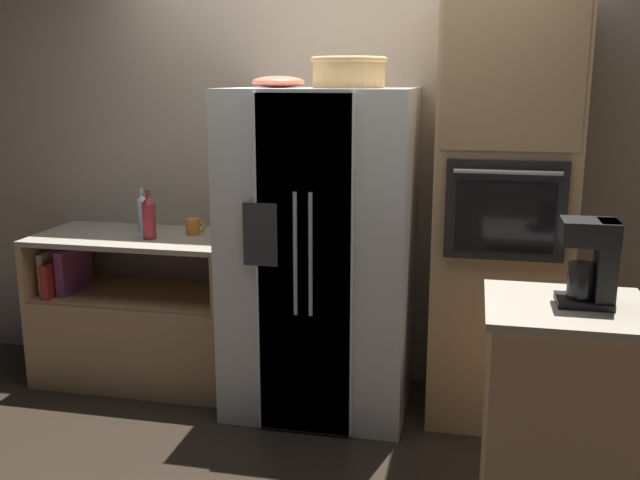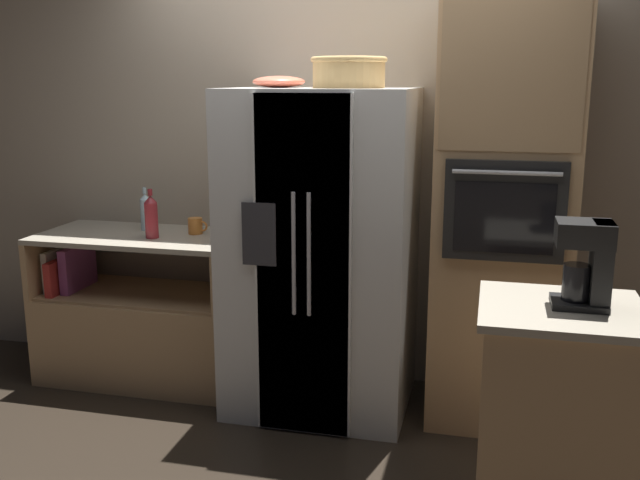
{
  "view_description": "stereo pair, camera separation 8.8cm",
  "coord_description": "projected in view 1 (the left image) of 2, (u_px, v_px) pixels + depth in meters",
  "views": [
    {
      "loc": [
        0.76,
        -3.63,
        1.79
      ],
      "look_at": [
        -0.01,
        -0.05,
        0.96
      ],
      "focal_mm": 40.0,
      "sensor_mm": 36.0,
      "label": 1
    },
    {
      "loc": [
        0.85,
        -3.61,
        1.79
      ],
      "look_at": [
        -0.01,
        -0.05,
        0.96
      ],
      "focal_mm": 40.0,
      "sensor_mm": 36.0,
      "label": 2
    }
  ],
  "objects": [
    {
      "name": "ground_plane",
      "position": [
        324.0,
        404.0,
        4.01
      ],
      "size": [
        20.0,
        20.0,
        0.0
      ],
      "primitive_type": "plane",
      "color": "black"
    },
    {
      "name": "wall_back",
      "position": [
        341.0,
        147.0,
        4.16
      ],
      "size": [
        12.0,
        0.06,
        2.8
      ],
      "color": "tan",
      "rests_on": "ground_plane"
    },
    {
      "name": "counter_left",
      "position": [
        140.0,
        327.0,
        4.31
      ],
      "size": [
        1.2,
        0.62,
        0.89
      ],
      "color": "tan",
      "rests_on": "ground_plane"
    },
    {
      "name": "refrigerator",
      "position": [
        321.0,
        252.0,
        3.86
      ],
      "size": [
        0.97,
        0.84,
        1.74
      ],
      "color": "silver",
      "rests_on": "ground_plane"
    },
    {
      "name": "wall_oven",
      "position": [
        502.0,
        213.0,
        3.69
      ],
      "size": [
        0.68,
        0.71,
        2.22
      ],
      "color": "tan",
      "rests_on": "ground_plane"
    },
    {
      "name": "island_counter",
      "position": [
        558.0,
        422.0,
        2.78
      ],
      "size": [
        0.61,
        0.58,
        0.96
      ],
      "color": "tan",
      "rests_on": "ground_plane"
    },
    {
      "name": "wicker_basket",
      "position": [
        349.0,
        71.0,
        3.55
      ],
      "size": [
        0.38,
        0.38,
        0.15
      ],
      "color": "tan",
      "rests_on": "refrigerator"
    },
    {
      "name": "fruit_bowl",
      "position": [
        278.0,
        82.0,
        3.68
      ],
      "size": [
        0.27,
        0.27,
        0.06
      ],
      "color": "#DB664C",
      "rests_on": "refrigerator"
    },
    {
      "name": "bottle_tall",
      "position": [
        149.0,
        217.0,
        4.06
      ],
      "size": [
        0.08,
        0.08,
        0.28
      ],
      "color": "maroon",
      "rests_on": "counter_left"
    },
    {
      "name": "bottle_short",
      "position": [
        142.0,
        212.0,
        4.27
      ],
      "size": [
        0.06,
        0.06,
        0.26
      ],
      "color": "silver",
      "rests_on": "counter_left"
    },
    {
      "name": "mug",
      "position": [
        193.0,
        226.0,
        4.19
      ],
      "size": [
        0.12,
        0.09,
        0.09
      ],
      "color": "orange",
      "rests_on": "counter_left"
    },
    {
      "name": "coffee_maker",
      "position": [
        594.0,
        259.0,
        2.63
      ],
      "size": [
        0.2,
        0.17,
        0.32
      ],
      "color": "black",
      "rests_on": "island_counter"
    }
  ]
}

